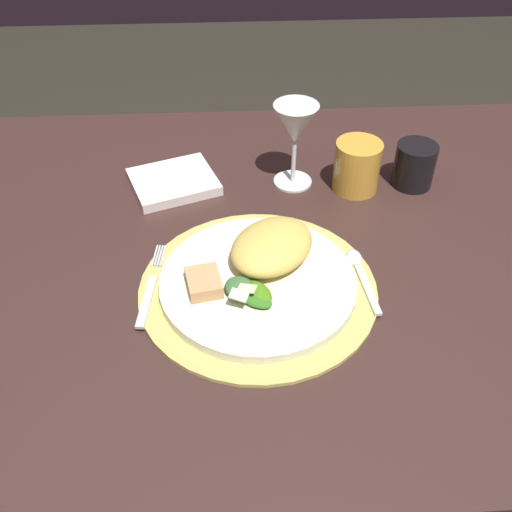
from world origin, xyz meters
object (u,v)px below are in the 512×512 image
at_px(dining_table, 273,300).
at_px(dark_tumbler, 414,165).
at_px(amber_tumbler, 357,166).
at_px(spoon, 360,271).
at_px(napkin, 174,182).
at_px(dinner_plate, 258,283).
at_px(fork, 150,288).
at_px(wine_glass, 295,128).

bearing_deg(dining_table, dark_tumbler, 30.49).
distance_m(dining_table, amber_tumbler, 0.27).
distance_m(spoon, napkin, 0.37).
xyz_separation_m(napkin, dark_tumbler, (0.42, -0.02, 0.03)).
height_order(dining_table, napkin, napkin).
xyz_separation_m(dining_table, amber_tumbler, (0.15, 0.14, 0.17)).
distance_m(dinner_plate, dark_tumbler, 0.38).
bearing_deg(dark_tumbler, amber_tumbler, -176.27).
relative_size(dinner_plate, amber_tumbler, 3.17).
xyz_separation_m(dining_table, spoon, (0.12, -0.08, 0.14)).
bearing_deg(fork, dark_tumbler, 29.49).
relative_size(spoon, amber_tumbler, 1.55).
distance_m(dinner_plate, spoon, 0.15).
distance_m(spoon, dark_tumbler, 0.26).
height_order(fork, spoon, spoon).
bearing_deg(spoon, dining_table, 146.55).
height_order(dining_table, dinner_plate, dinner_plate).
height_order(dining_table, wine_glass, wine_glass).
bearing_deg(fork, wine_glass, 48.91).
height_order(spoon, wine_glass, wine_glass).
bearing_deg(dining_table, amber_tumbler, 43.29).
bearing_deg(napkin, dinner_plate, -63.58).
distance_m(fork, napkin, 0.26).
height_order(dining_table, spoon, spoon).
bearing_deg(napkin, spoon, -40.74).
relative_size(dining_table, amber_tumbler, 13.09).
bearing_deg(amber_tumbler, dinner_plate, -126.93).
distance_m(dinner_plate, fork, 0.15).
relative_size(dinner_plate, dark_tumbler, 3.62).
xyz_separation_m(amber_tumbler, dark_tumbler, (0.10, 0.01, -0.01)).
distance_m(fork, spoon, 0.30).
bearing_deg(wine_glass, dining_table, -105.32).
bearing_deg(napkin, amber_tumbler, -4.13).
xyz_separation_m(fork, spoon, (0.30, 0.02, 0.00)).
distance_m(dinner_plate, wine_glass, 0.29).
bearing_deg(dark_tumbler, spoon, -120.63).
xyz_separation_m(fork, napkin, (0.02, 0.26, 0.00)).
height_order(dinner_plate, dark_tumbler, dark_tumbler).
distance_m(dining_table, napkin, 0.27).
xyz_separation_m(dinner_plate, napkin, (-0.13, 0.27, -0.00)).
xyz_separation_m(dining_table, dark_tumbler, (0.25, 0.15, 0.17)).
distance_m(amber_tumbler, dark_tumbler, 0.10).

